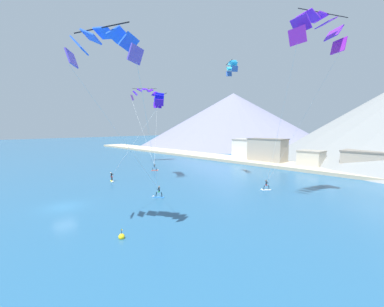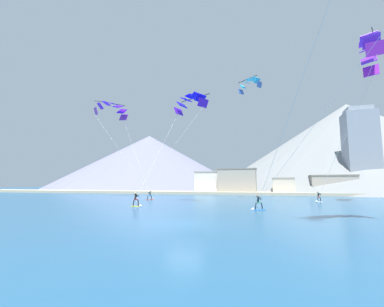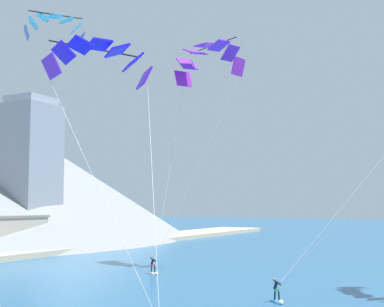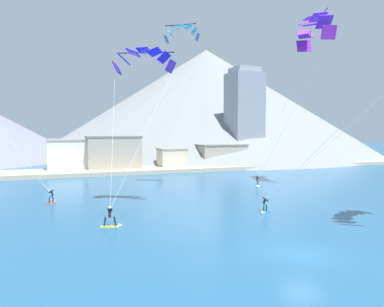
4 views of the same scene
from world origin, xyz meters
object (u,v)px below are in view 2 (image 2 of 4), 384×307
parafoil_kite_distant_high_outer (250,83)px  kitesurfer_mid_center (151,197)px  kitesurfer_near_lead (318,199)px  kitesurfer_near_trail (257,206)px  kitesurfer_far_left (137,202)px  parafoil_kite_near_lead (370,51)px  parafoil_kite_mid_center (112,109)px  parafoil_kite_far_left (191,102)px

parafoil_kite_distant_high_outer → kitesurfer_mid_center: bearing=-160.9°
kitesurfer_near_lead → kitesurfer_near_trail: (-8.11, -14.61, -0.00)m
kitesurfer_far_left → parafoil_kite_near_lead: size_ratio=0.08×
kitesurfer_near_trail → kitesurfer_mid_center: (-18.20, 12.42, 0.00)m
kitesurfer_near_trail → parafoil_kite_mid_center: 39.68m
kitesurfer_near_lead → kitesurfer_near_trail: size_ratio=1.02×
kitesurfer_near_trail → kitesurfer_far_left: size_ratio=0.92×
kitesurfer_near_trail → parafoil_kite_near_lead: (15.66, 12.85, 21.18)m
kitesurfer_far_left → parafoil_kite_mid_center: size_ratio=0.09×
parafoil_kite_near_lead → parafoil_kite_mid_center: 46.47m
kitesurfer_mid_center → parafoil_kite_near_lead: size_ratio=0.08×
kitesurfer_near_lead → parafoil_kite_near_lead: (7.55, -1.76, 21.18)m
kitesurfer_near_lead → parafoil_kite_mid_center: size_ratio=0.09×
kitesurfer_near_lead → parafoil_kite_distant_high_outer: bearing=160.1°
kitesurfer_near_lead → parafoil_kite_mid_center: parafoil_kite_mid_center is taller
kitesurfer_near_trail → parafoil_kite_mid_center: bearing=149.6°
kitesurfer_mid_center → kitesurfer_far_left: 13.17m
kitesurfer_near_lead → kitesurfer_far_left: bearing=-146.4°
kitesurfer_far_left → kitesurfer_near_lead: bearing=33.6°
kitesurfer_near_trail → kitesurfer_far_left: bearing=-179.9°
parafoil_kite_near_lead → kitesurfer_near_trail: bearing=-140.6°
kitesurfer_near_trail → parafoil_kite_near_lead: 29.31m
parafoil_kite_mid_center → parafoil_kite_distant_high_outer: size_ratio=4.23×
kitesurfer_near_lead → kitesurfer_mid_center: (-26.30, -2.19, 0.00)m
parafoil_kite_distant_high_outer → parafoil_kite_far_left: bearing=-125.9°
kitesurfer_near_trail → kitesurfer_far_left: kitesurfer_far_left is taller
parafoil_kite_near_lead → kitesurfer_near_lead: bearing=166.9°
kitesurfer_near_trail → parafoil_kite_distant_high_outer: bearing=95.1°
kitesurfer_near_lead → parafoil_kite_distant_high_outer: parafoil_kite_distant_high_outer is taller
kitesurfer_near_lead → kitesurfer_mid_center: 26.40m
kitesurfer_near_trail → kitesurfer_mid_center: 22.03m
parafoil_kite_near_lead → kitesurfer_mid_center: bearing=-179.3°
kitesurfer_near_lead → kitesurfer_far_left: kitesurfer_far_left is taller
parafoil_kite_far_left → kitesurfer_mid_center: bearing=149.5°
kitesurfer_near_lead → parafoil_kite_near_lead: 22.55m
parafoil_kite_near_lead → kitesurfer_far_left: bearing=-156.5°
kitesurfer_mid_center → parafoil_kite_distant_high_outer: 26.93m
parafoil_kite_mid_center → parafoil_kite_distant_high_outer: (28.81, 0.27, 2.30)m
kitesurfer_near_lead → parafoil_kite_mid_center: 42.72m
kitesurfer_mid_center → parafoil_kite_mid_center: (-12.24, 5.45, 18.14)m
parafoil_kite_near_lead → parafoil_kite_mid_center: size_ratio=1.17×
kitesurfer_near_trail → parafoil_kite_near_lead: size_ratio=0.07×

